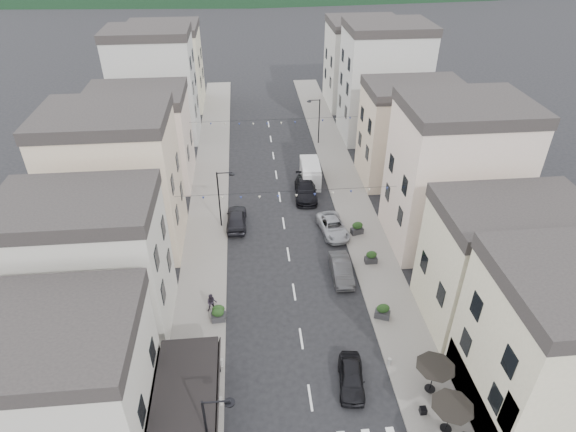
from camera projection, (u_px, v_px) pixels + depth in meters
name	position (u px, v px, depth m)	size (l,w,h in m)	color
sidewalk_left	(210.00, 195.00, 51.89)	(4.00, 76.00, 0.12)	slate
sidewalk_right	(347.00, 189.00, 53.05)	(4.00, 76.00, 0.12)	slate
boutique_building	(38.00, 391.00, 26.68)	(12.00, 8.00, 8.00)	#BBB6AB
bistro_building	(567.00, 353.00, 27.63)	(10.00, 8.00, 10.00)	beige
boutique_awning	(190.00, 389.00, 27.81)	(3.77, 7.50, 3.28)	black
buildings_row_left	(143.00, 124.00, 52.77)	(10.20, 54.16, 14.00)	#BBB6AB
buildings_row_right	(404.00, 117.00, 53.96)	(10.20, 54.16, 14.50)	beige
cafe_terrace	(452.00, 409.00, 27.56)	(2.50, 8.10, 2.53)	black
streetlamp_left_near	(212.00, 429.00, 25.11)	(1.70, 0.56, 6.00)	black
streetlamp_left_far	(222.00, 194.00, 45.03)	(1.70, 0.56, 6.00)	black
streetlamp_right_far	(317.00, 117.00, 60.88)	(1.70, 0.56, 6.00)	black
bollards	(311.00, 400.00, 30.28)	(11.66, 10.26, 0.60)	gray
bunting_near	(287.00, 195.00, 41.08)	(19.00, 0.28, 0.62)	black
bunting_far	(274.00, 122.00, 54.36)	(19.00, 0.28, 0.62)	black
parked_car_a	(351.00, 377.00, 31.40)	(1.63, 4.05, 1.38)	black
parked_car_b	(341.00, 269.00, 40.47)	(1.57, 4.49, 1.48)	#37373A
parked_car_c	(333.00, 227.00, 45.81)	(2.27, 4.93, 1.37)	#9A9CA2
parked_car_d	(306.00, 190.00, 51.37)	(2.29, 5.63, 1.63)	black
parked_car_e	(236.00, 219.00, 46.75)	(1.91, 4.76, 1.62)	black
delivery_van	(310.00, 172.00, 53.81)	(2.24, 5.17, 2.44)	silver
pedestrian_a	(215.00, 358.00, 32.30)	(0.68, 0.45, 1.86)	black
pedestrian_b	(212.00, 303.00, 36.84)	(0.79, 0.62, 1.63)	#26202B
planter_la	(218.00, 315.00, 36.09)	(1.07, 0.63, 1.17)	#2D2D2F
planter_lb	(219.00, 312.00, 36.38)	(1.22, 0.96, 1.20)	#2C2C2E
planter_ra	(383.00, 311.00, 36.36)	(1.30, 1.02, 1.28)	#2F2F32
planter_rb	(371.00, 257.00, 41.91)	(1.07, 0.60, 1.19)	#29292B
planter_rc	(357.00, 228.00, 45.54)	(1.26, 0.90, 1.28)	#2A2A2C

